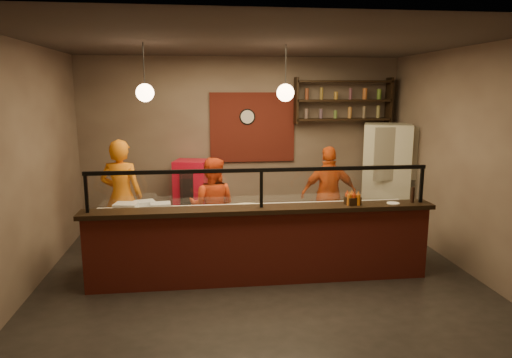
{
  "coord_description": "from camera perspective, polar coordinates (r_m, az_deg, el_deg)",
  "views": [
    {
      "loc": [
        -0.78,
        -6.11,
        2.57
      ],
      "look_at": [
        0.0,
        0.3,
        1.33
      ],
      "focal_mm": 32.0,
      "sensor_mm": 36.0,
      "label": 1
    }
  ],
  "objects": [
    {
      "name": "floor",
      "position": [
        6.67,
        0.29,
        -11.75
      ],
      "size": [
        6.0,
        6.0,
        0.0
      ],
      "primitive_type": "plane",
      "color": "black",
      "rests_on": "ground"
    },
    {
      "name": "ceiling",
      "position": [
        6.19,
        0.32,
        16.76
      ],
      "size": [
        6.0,
        6.0,
        0.0
      ],
      "primitive_type": "plane",
      "rotation": [
        3.14,
        0.0,
        0.0
      ],
      "color": "#382F2B",
      "rests_on": "wall_back"
    },
    {
      "name": "wall_back",
      "position": [
        8.7,
        -1.78,
        4.5
      ],
      "size": [
        6.0,
        0.0,
        6.0
      ],
      "primitive_type": "plane",
      "rotation": [
        1.57,
        0.0,
        0.0
      ],
      "color": "#766656",
      "rests_on": "floor"
    },
    {
      "name": "wall_left",
      "position": [
        6.57,
        -26.63,
        1.26
      ],
      "size": [
        0.0,
        5.0,
        5.0
      ],
      "primitive_type": "plane",
      "rotation": [
        1.57,
        0.0,
        1.57
      ],
      "color": "#766656",
      "rests_on": "floor"
    },
    {
      "name": "wall_right",
      "position": [
        7.25,
        24.58,
        2.23
      ],
      "size": [
        0.0,
        5.0,
        5.0
      ],
      "primitive_type": "plane",
      "rotation": [
        1.57,
        0.0,
        -1.57
      ],
      "color": "#766656",
      "rests_on": "floor"
    },
    {
      "name": "wall_front",
      "position": [
        3.81,
        5.06,
        -3.85
      ],
      "size": [
        6.0,
        0.0,
        6.0
      ],
      "primitive_type": "plane",
      "rotation": [
        -1.57,
        0.0,
        0.0
      ],
      "color": "#766656",
      "rests_on": "floor"
    },
    {
      "name": "brick_patch",
      "position": [
        8.66,
        -0.44,
        6.47
      ],
      "size": [
        1.6,
        0.04,
        1.3
      ],
      "primitive_type": "cube",
      "color": "maroon",
      "rests_on": "wall_back"
    },
    {
      "name": "service_counter",
      "position": [
        6.21,
        0.65,
        -8.55
      ],
      "size": [
        4.6,
        0.25,
        1.0
      ],
      "primitive_type": "cube",
      "color": "maroon",
      "rests_on": "floor"
    },
    {
      "name": "counter_ledge",
      "position": [
        6.06,
        0.66,
        -3.82
      ],
      "size": [
        4.7,
        0.37,
        0.06
      ],
      "primitive_type": "cube",
      "color": "black",
      "rests_on": "service_counter"
    },
    {
      "name": "worktop_cabinet",
      "position": [
        6.71,
        0.08,
        -7.74
      ],
      "size": [
        4.6,
        0.75,
        0.85
      ],
      "primitive_type": "cube",
      "color": "gray",
      "rests_on": "floor"
    },
    {
      "name": "worktop",
      "position": [
        6.58,
        0.08,
        -4.02
      ],
      "size": [
        4.6,
        0.75,
        0.05
      ],
      "primitive_type": "cube",
      "color": "silver",
      "rests_on": "worktop_cabinet"
    },
    {
      "name": "sneeze_guard",
      "position": [
        5.98,
        0.67,
        -0.66
      ],
      "size": [
        4.5,
        0.05,
        0.52
      ],
      "color": "white",
      "rests_on": "counter_ledge"
    },
    {
      "name": "wall_shelving",
      "position": [
        8.84,
        10.83,
        9.62
      ],
      "size": [
        1.84,
        0.28,
        0.85
      ],
      "color": "black",
      "rests_on": "wall_back"
    },
    {
      "name": "wall_clock",
      "position": [
        8.62,
        -1.1,
        7.78
      ],
      "size": [
        0.3,
        0.04,
        0.3
      ],
      "primitive_type": "cylinder",
      "rotation": [
        1.57,
        0.0,
        0.0
      ],
      "color": "black",
      "rests_on": "wall_back"
    },
    {
      "name": "pendant_left",
      "position": [
        6.35,
        -13.71,
        10.45
      ],
      "size": [
        0.24,
        0.24,
        0.77
      ],
      "color": "black",
      "rests_on": "ceiling"
    },
    {
      "name": "pendant_right",
      "position": [
        6.42,
        3.7,
        10.73
      ],
      "size": [
        0.24,
        0.24,
        0.77
      ],
      "color": "black",
      "rests_on": "ceiling"
    },
    {
      "name": "cook_left",
      "position": [
        7.58,
        -16.44,
        -2.12
      ],
      "size": [
        0.75,
        0.57,
        1.84
      ],
      "primitive_type": "imported",
      "rotation": [
        0.0,
        0.0,
        2.93
      ],
      "color": "orange",
      "rests_on": "floor"
    },
    {
      "name": "cook_mid",
      "position": [
        7.26,
        -5.49,
        -3.42
      ],
      "size": [
        0.88,
        0.76,
        1.56
      ],
      "primitive_type": "imported",
      "rotation": [
        0.0,
        0.0,
        2.9
      ],
      "color": "red",
      "rests_on": "floor"
    },
    {
      "name": "cook_right",
      "position": [
        7.93,
        9.12,
        -1.91
      ],
      "size": [
        0.98,
        0.43,
        1.66
      ],
      "primitive_type": "imported",
      "rotation": [
        0.0,
        0.0,
        3.11
      ],
      "color": "#CA4813",
      "rests_on": "floor"
    },
    {
      "name": "fridge",
      "position": [
        8.76,
        15.87,
        0.13
      ],
      "size": [
        1.05,
        1.02,
        1.99
      ],
      "primitive_type": "cube",
      "rotation": [
        0.0,
        0.0,
        -0.36
      ],
      "color": "beige",
      "rests_on": "floor"
    },
    {
      "name": "red_cooler",
      "position": [
        8.47,
        -8.02,
        -2.16
      ],
      "size": [
        0.68,
        0.64,
        1.34
      ],
      "primitive_type": "cube",
      "rotation": [
        0.0,
        0.0,
        -0.23
      ],
      "color": "red",
      "rests_on": "floor"
    },
    {
      "name": "pizza_dough",
      "position": [
        6.64,
        -1.07,
        -3.59
      ],
      "size": [
        0.57,
        0.57,
        0.01
      ],
      "primitive_type": "cylinder",
      "rotation": [
        0.0,
        0.0,
        -0.03
      ],
      "color": "beige",
      "rests_on": "worktop"
    },
    {
      "name": "prep_tub_a",
      "position": [
        6.55,
        -15.89,
        -3.59
      ],
      "size": [
        0.35,
        0.3,
        0.16
      ],
      "primitive_type": "cube",
      "rotation": [
        0.0,
        0.0,
        -0.16
      ],
      "color": "white",
      "rests_on": "worktop"
    },
    {
      "name": "prep_tub_b",
      "position": [
        6.69,
        -13.74,
        -3.25
      ],
      "size": [
        0.33,
        0.3,
        0.14
      ],
      "primitive_type": "cube",
      "rotation": [
        0.0,
        0.0,
        0.32
      ],
      "color": "white",
      "rests_on": "worktop"
    },
    {
      "name": "prep_tub_c",
      "position": [
        6.52,
        -11.84,
        -3.55
      ],
      "size": [
        0.3,
        0.25,
        0.14
      ],
      "primitive_type": "cube",
      "rotation": [
        0.0,
        0.0,
        0.11
      ],
      "color": "silver",
      "rests_on": "worktop"
    },
    {
      "name": "rolling_pin",
      "position": [
        6.74,
        -15.64,
        -3.59
      ],
      "size": [
        0.33,
        0.22,
        0.06
      ],
      "primitive_type": "cylinder",
      "rotation": [
        0.0,
        1.57,
        0.52
      ],
      "color": "gold",
      "rests_on": "worktop"
    },
    {
      "name": "condiment_caddy",
      "position": [
        6.32,
        11.98,
        -2.67
      ],
      "size": [
        0.22,
        0.19,
        0.1
      ],
      "primitive_type": "cube",
      "rotation": [
        0.0,
        0.0,
        0.29
      ],
      "color": "black",
      "rests_on": "counter_ledge"
    },
    {
      "name": "pepper_mill",
      "position": [
        6.64,
        18.98,
        -1.88
      ],
      "size": [
        0.06,
        0.06,
        0.22
      ],
      "primitive_type": "cylinder",
      "rotation": [
        0.0,
        0.0,
        0.32
      ],
      "color": "black",
      "rests_on": "counter_ledge"
    },
    {
      "name": "small_plate",
      "position": [
        6.51,
        16.78,
        -2.92
      ],
      "size": [
        0.19,
        0.19,
        0.01
      ],
      "primitive_type": "cylinder",
      "rotation": [
        0.0,
        0.0,
        0.12
      ],
      "color": "white",
      "rests_on": "counter_ledge"
    }
  ]
}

